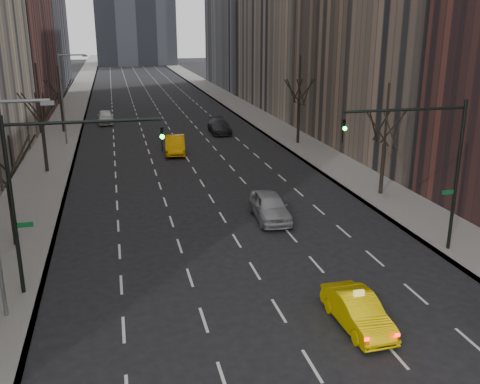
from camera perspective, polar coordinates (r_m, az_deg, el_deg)
sidewalk_left at (r=82.39m, az=-17.52°, el=8.40°), size 4.50×320.00×0.15m
sidewalk_right at (r=84.24m, az=-0.48°, el=9.36°), size 4.50×320.00×0.15m
tree_lw_b at (r=30.94m, az=-23.48°, el=1.00°), size 3.36×3.50×7.82m
tree_lw_c at (r=46.34m, az=-20.35°, el=6.76°), size 3.36×3.50×8.74m
tree_lw_d at (r=64.13m, az=-18.56°, el=9.14°), size 3.36×3.50×7.36m
tree_rw_b at (r=38.85m, az=15.14°, el=4.92°), size 3.36×3.50×7.82m
tree_rw_c at (r=55.04m, az=6.31°, el=9.22°), size 3.36×3.50×8.74m
traffic_mast_left at (r=24.31m, az=-19.53°, el=1.65°), size 6.69×0.39×8.00m
traffic_mast_right at (r=28.64m, az=19.63°, el=3.88°), size 6.69×0.39×8.00m
streetlight_far at (r=56.86m, az=-18.13°, el=10.35°), size 2.83×0.22×9.00m
taxi_sedan at (r=22.45m, az=12.44°, el=-12.29°), size 1.62×4.25×1.38m
silver_sedan_ahead at (r=33.46m, az=3.22°, el=-1.56°), size 2.22×5.02×1.68m
far_taxi at (r=51.40m, az=-6.94°, el=5.02°), size 2.31×5.29×1.69m
far_suv_grey at (r=61.20m, az=-2.21°, el=7.03°), size 2.32×5.44×1.56m
far_car_white at (r=69.29m, az=-14.16°, el=7.76°), size 2.15×4.90×1.64m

